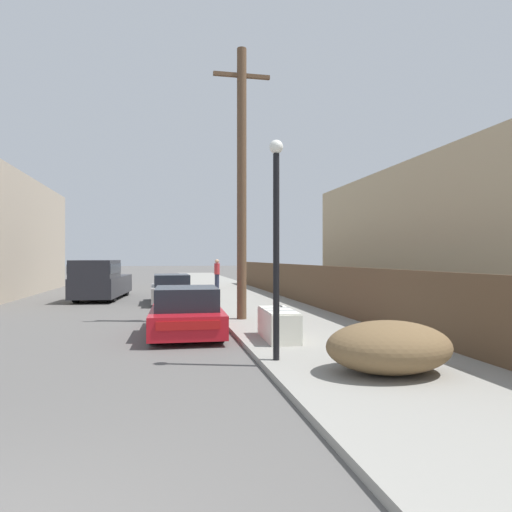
{
  "coord_description": "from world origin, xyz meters",
  "views": [
    {
      "loc": [
        1.42,
        -2.94,
        2.05
      ],
      "look_at": [
        4.45,
        11.96,
        2.1
      ],
      "focal_mm": 32.0,
      "sensor_mm": 36.0,
      "label": 1
    }
  ],
  "objects_px": {
    "pedestrian": "(217,273)",
    "discarded_fridge": "(278,324)",
    "car_parked_mid": "(171,290)",
    "street_lamp": "(276,230)",
    "parked_sports_car_red": "(186,313)",
    "brush_pile": "(389,347)",
    "pickup_truck": "(100,280)",
    "utility_pole": "(242,180)"
  },
  "relations": [
    {
      "from": "pedestrian",
      "to": "discarded_fridge",
      "type": "bearing_deg",
      "value": -91.99
    },
    {
      "from": "car_parked_mid",
      "to": "street_lamp",
      "type": "height_order",
      "value": "street_lamp"
    },
    {
      "from": "parked_sports_car_red",
      "to": "car_parked_mid",
      "type": "xyz_separation_m",
      "value": [
        -0.25,
        8.5,
        0.03
      ]
    },
    {
      "from": "car_parked_mid",
      "to": "brush_pile",
      "type": "height_order",
      "value": "car_parked_mid"
    },
    {
      "from": "pickup_truck",
      "to": "street_lamp",
      "type": "distance_m",
      "value": 15.65
    },
    {
      "from": "discarded_fridge",
      "to": "street_lamp",
      "type": "relative_size",
      "value": 0.45
    },
    {
      "from": "utility_pole",
      "to": "street_lamp",
      "type": "distance_m",
      "value": 6.1
    },
    {
      "from": "parked_sports_car_red",
      "to": "brush_pile",
      "type": "height_order",
      "value": "parked_sports_car_red"
    },
    {
      "from": "pickup_truck",
      "to": "pedestrian",
      "type": "xyz_separation_m",
      "value": [
        6.27,
        5.44,
        0.11
      ]
    },
    {
      "from": "pickup_truck",
      "to": "utility_pole",
      "type": "bearing_deg",
      "value": 126.06
    },
    {
      "from": "car_parked_mid",
      "to": "brush_pile",
      "type": "xyz_separation_m",
      "value": [
        3.35,
        -13.73,
        -0.05
      ]
    },
    {
      "from": "car_parked_mid",
      "to": "street_lamp",
      "type": "relative_size",
      "value": 1.02
    },
    {
      "from": "parked_sports_car_red",
      "to": "brush_pile",
      "type": "relative_size",
      "value": 1.99
    },
    {
      "from": "car_parked_mid",
      "to": "utility_pole",
      "type": "xyz_separation_m",
      "value": [
        2.06,
        -6.65,
        3.88
      ]
    },
    {
      "from": "brush_pile",
      "to": "pedestrian",
      "type": "xyz_separation_m",
      "value": [
        -0.41,
        21.46,
        0.51
      ]
    },
    {
      "from": "utility_pole",
      "to": "brush_pile",
      "type": "distance_m",
      "value": 8.2
    },
    {
      "from": "car_parked_mid",
      "to": "brush_pile",
      "type": "relative_size",
      "value": 1.98
    },
    {
      "from": "brush_pile",
      "to": "pedestrian",
      "type": "height_order",
      "value": "pedestrian"
    },
    {
      "from": "pedestrian",
      "to": "car_parked_mid",
      "type": "bearing_deg",
      "value": -110.83
    },
    {
      "from": "parked_sports_car_red",
      "to": "street_lamp",
      "type": "height_order",
      "value": "street_lamp"
    },
    {
      "from": "discarded_fridge",
      "to": "brush_pile",
      "type": "bearing_deg",
      "value": -70.77
    },
    {
      "from": "pickup_truck",
      "to": "utility_pole",
      "type": "xyz_separation_m",
      "value": [
        5.4,
        -8.94,
        3.53
      ]
    },
    {
      "from": "pickup_truck",
      "to": "utility_pole",
      "type": "relative_size",
      "value": 0.69
    },
    {
      "from": "street_lamp",
      "to": "pedestrian",
      "type": "relative_size",
      "value": 2.27
    },
    {
      "from": "parked_sports_car_red",
      "to": "pedestrian",
      "type": "relative_size",
      "value": 2.33
    },
    {
      "from": "discarded_fridge",
      "to": "utility_pole",
      "type": "xyz_separation_m",
      "value": [
        -0.25,
        3.67,
        4.01
      ]
    },
    {
      "from": "pickup_truck",
      "to": "brush_pile",
      "type": "xyz_separation_m",
      "value": [
        6.68,
        -16.02,
        -0.4
      ]
    },
    {
      "from": "pedestrian",
      "to": "utility_pole",
      "type": "bearing_deg",
      "value": -93.5
    },
    {
      "from": "discarded_fridge",
      "to": "street_lamp",
      "type": "bearing_deg",
      "value": -103.03
    },
    {
      "from": "utility_pole",
      "to": "discarded_fridge",
      "type": "bearing_deg",
      "value": -86.09
    },
    {
      "from": "pickup_truck",
      "to": "parked_sports_car_red",
      "type": "bearing_deg",
      "value": 113.31
    },
    {
      "from": "car_parked_mid",
      "to": "pickup_truck",
      "type": "height_order",
      "value": "pickup_truck"
    },
    {
      "from": "street_lamp",
      "to": "brush_pile",
      "type": "height_order",
      "value": "street_lamp"
    },
    {
      "from": "parked_sports_car_red",
      "to": "street_lamp",
      "type": "relative_size",
      "value": 1.02
    },
    {
      "from": "street_lamp",
      "to": "pedestrian",
      "type": "xyz_separation_m",
      "value": [
        1.21,
        20.16,
        -1.49
      ]
    },
    {
      "from": "brush_pile",
      "to": "street_lamp",
      "type": "bearing_deg",
      "value": 141.18
    },
    {
      "from": "utility_pole",
      "to": "brush_pile",
      "type": "xyz_separation_m",
      "value": [
        1.29,
        -7.08,
        -3.93
      ]
    },
    {
      "from": "discarded_fridge",
      "to": "pickup_truck",
      "type": "xyz_separation_m",
      "value": [
        -5.65,
        12.62,
        0.48
      ]
    },
    {
      "from": "street_lamp",
      "to": "utility_pole",
      "type": "bearing_deg",
      "value": 86.77
    },
    {
      "from": "utility_pole",
      "to": "pedestrian",
      "type": "bearing_deg",
      "value": 86.5
    },
    {
      "from": "parked_sports_car_red",
      "to": "brush_pile",
      "type": "xyz_separation_m",
      "value": [
        3.1,
        -5.23,
        -0.03
      ]
    },
    {
      "from": "utility_pole",
      "to": "pedestrian",
      "type": "xyz_separation_m",
      "value": [
        0.88,
        14.38,
        -3.42
      ]
    }
  ]
}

